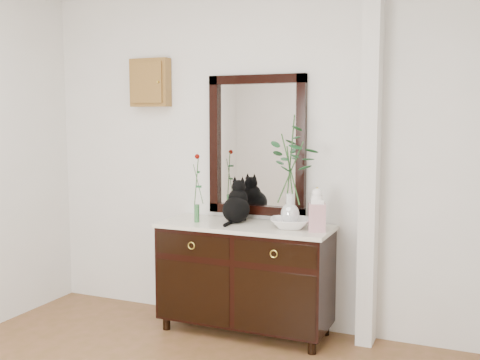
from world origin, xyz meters
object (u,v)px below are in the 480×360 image
at_px(sideboard, 245,272).
at_px(lotus_bowl, 290,223).
at_px(ginger_jar, 317,209).
at_px(cat, 236,201).

distance_m(sideboard, lotus_bowl, 0.55).
distance_m(sideboard, ginger_jar, 0.78).
relative_size(sideboard, lotus_bowl, 4.50).
bearing_deg(ginger_jar, sideboard, 175.91).
bearing_deg(lotus_bowl, sideboard, 179.29).
bearing_deg(cat, ginger_jar, -12.74).
xyz_separation_m(cat, ginger_jar, (0.67, -0.09, -0.01)).
relative_size(lotus_bowl, ginger_jar, 0.92).
bearing_deg(lotus_bowl, ginger_jar, -9.73).
bearing_deg(sideboard, ginger_jar, -4.09).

